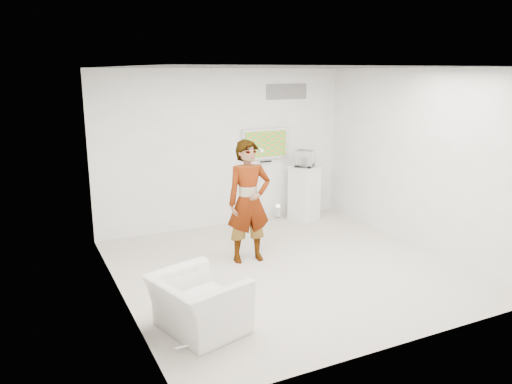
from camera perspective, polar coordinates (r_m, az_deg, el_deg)
room at (r=7.37m, az=3.79°, el=2.29°), size 5.01×5.01×3.00m
tv at (r=9.88m, az=1.02°, el=5.53°), size 1.00×0.08×0.60m
logo_decal at (r=10.06m, az=3.53°, el=11.38°), size 0.90×0.02×0.30m
person at (r=7.77m, az=-0.83°, el=-1.11°), size 0.75×0.53×1.93m
armchair at (r=5.94m, az=-6.63°, el=-12.58°), size 1.14×1.23×0.67m
pedestal at (r=10.14m, az=5.53°, el=-0.12°), size 0.67×0.67×1.09m
floor_uplight at (r=10.15m, az=2.53°, el=-2.34°), size 0.23×0.23×0.30m
vitrine at (r=10.00m, az=5.62°, el=3.82°), size 0.46×0.46×0.33m
console at (r=10.01m, az=5.62°, el=3.45°), size 0.09×0.15×0.20m
wii_remote at (r=7.84m, az=0.50°, el=4.80°), size 0.05×0.16×0.04m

